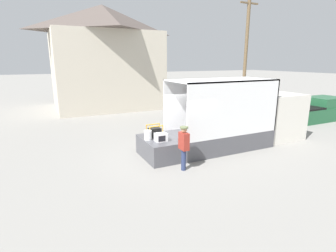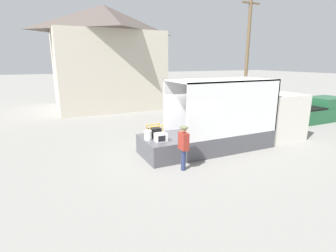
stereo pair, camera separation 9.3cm
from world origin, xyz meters
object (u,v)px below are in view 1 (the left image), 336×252
(microwave, at_px, (161,137))
(orange_bucket, at_px, (148,135))
(portable_generator, at_px, (155,132))
(worker_person, at_px, (184,144))
(utility_pole, at_px, (246,52))
(pickup_truck_green, at_px, (318,110))
(box_truck, at_px, (250,123))

(microwave, bearing_deg, orange_bucket, 133.90)
(portable_generator, xyz_separation_m, worker_person, (0.30, -1.98, 0.00))
(microwave, distance_m, portable_generator, 0.75)
(utility_pole, bearing_deg, pickup_truck_green, -79.74)
(orange_bucket, bearing_deg, portable_generator, 35.57)
(portable_generator, xyz_separation_m, pickup_truck_green, (12.92, 1.58, -0.39))
(box_truck, bearing_deg, orange_bucket, 179.46)
(microwave, distance_m, orange_bucket, 0.58)
(portable_generator, bearing_deg, worker_person, -81.29)
(worker_person, bearing_deg, portable_generator, 98.71)
(microwave, xyz_separation_m, pickup_truck_green, (12.98, 2.33, -0.36))
(orange_bucket, relative_size, worker_person, 0.23)
(orange_bucket, bearing_deg, box_truck, -0.54)
(utility_pole, bearing_deg, box_truck, -129.49)
(microwave, bearing_deg, portable_generator, 85.43)
(box_truck, relative_size, worker_person, 4.25)
(box_truck, bearing_deg, microwave, -175.82)
(worker_person, height_order, pickup_truck_green, worker_person)
(worker_person, relative_size, pickup_truck_green, 0.32)
(orange_bucket, relative_size, pickup_truck_green, 0.08)
(box_truck, distance_m, orange_bucket, 5.38)
(orange_bucket, distance_m, pickup_truck_green, 13.52)
(orange_bucket, height_order, utility_pole, utility_pole)
(portable_generator, distance_m, worker_person, 2.00)
(orange_bucket, height_order, worker_person, worker_person)
(portable_generator, relative_size, worker_person, 0.38)
(orange_bucket, bearing_deg, microwave, -46.10)
(box_truck, xyz_separation_m, worker_person, (-4.62, -1.60, 0.03))
(portable_generator, bearing_deg, utility_pole, 33.97)
(microwave, bearing_deg, worker_person, -73.65)
(orange_bucket, distance_m, worker_person, 1.82)
(microwave, relative_size, worker_person, 0.28)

